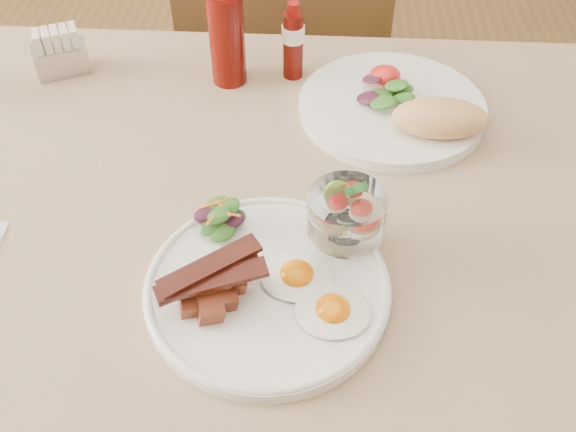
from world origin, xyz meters
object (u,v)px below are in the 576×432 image
sugar_caddy (60,54)px  table (257,256)px  fruit_cup (347,214)px  second_plate (403,108)px  hot_sauce_bottle (293,42)px  chair_far (286,73)px  ketchup_bottle (227,37)px  main_plate (267,288)px

sugar_caddy → table: bearing=-65.6°
fruit_cup → second_plate: size_ratio=0.33×
fruit_cup → hot_sauce_bottle: 0.39m
table → chair_far: bearing=90.0°
table → hot_sauce_bottle: size_ratio=10.57×
second_plate → ketchup_bottle: 0.29m
hot_sauce_bottle → main_plate: bearing=-90.7°
table → fruit_cup: 0.20m
table → hot_sauce_bottle: (0.03, 0.31, 0.15)m
ketchup_bottle → hot_sauce_bottle: (0.10, 0.02, -0.02)m
chair_far → sugar_caddy: (-0.34, -0.36, 0.26)m
chair_far → main_plate: chair_far is taller
ketchup_bottle → hot_sauce_bottle: 0.10m
fruit_cup → ketchup_bottle: (-0.18, 0.36, 0.01)m
table → fruit_cup: fruit_cup is taller
main_plate → table: bearing=102.2°
table → second_plate: size_ratio=4.72×
main_plate → sugar_caddy: 0.57m
main_plate → fruit_cup: 0.12m
chair_far → second_plate: (0.20, -0.45, 0.25)m
second_plate → hot_sauce_bottle: 0.20m
table → main_plate: bearing=-77.8°
chair_far → main_plate: size_ratio=3.32×
chair_far → fruit_cup: (0.11, -0.73, 0.29)m
table → chair_far: size_ratio=1.43×
chair_far → hot_sauce_bottle: (0.03, -0.35, 0.29)m
second_plate → sugar_caddy: 0.55m
fruit_cup → second_plate: 0.29m
chair_far → ketchup_bottle: bearing=-100.4°
fruit_cup → sugar_caddy: size_ratio=0.97×
fruit_cup → main_plate: bearing=-142.4°
second_plate → hot_sauce_bottle: hot_sauce_bottle is taller
hot_sauce_bottle → chair_far: bearing=95.4°
second_plate → sugar_caddy: bearing=170.3°
main_plate → fruit_cup: bearing=37.6°
main_plate → ketchup_bottle: ketchup_bottle is taller
fruit_cup → second_plate: bearing=72.1°
main_plate → sugar_caddy: (-0.37, 0.43, 0.03)m
chair_far → main_plate: (0.03, -0.79, 0.24)m
table → ketchup_bottle: size_ratio=8.19×
chair_far → main_plate: bearing=-88.0°
main_plate → ketchup_bottle: size_ratio=1.73×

